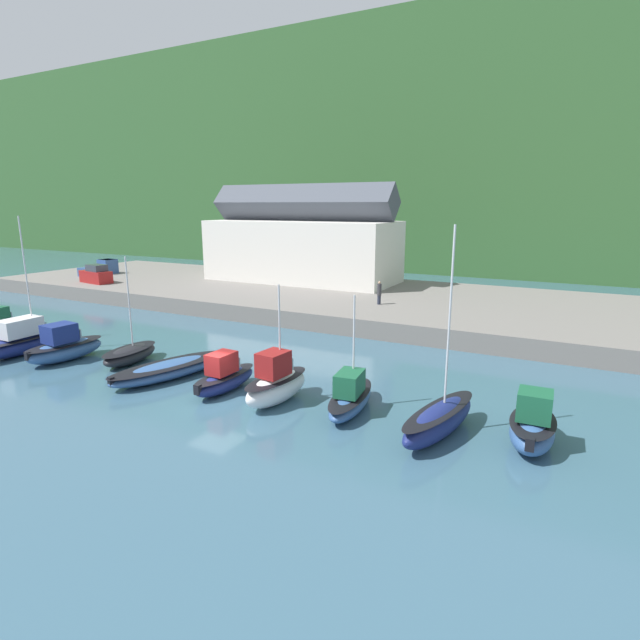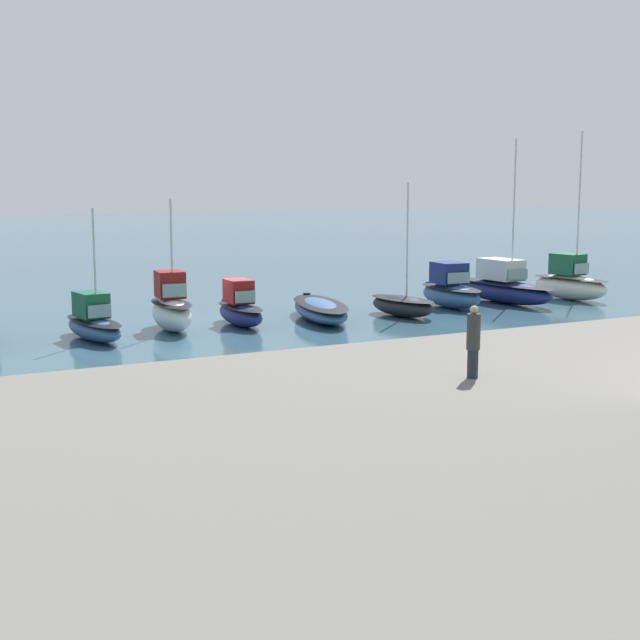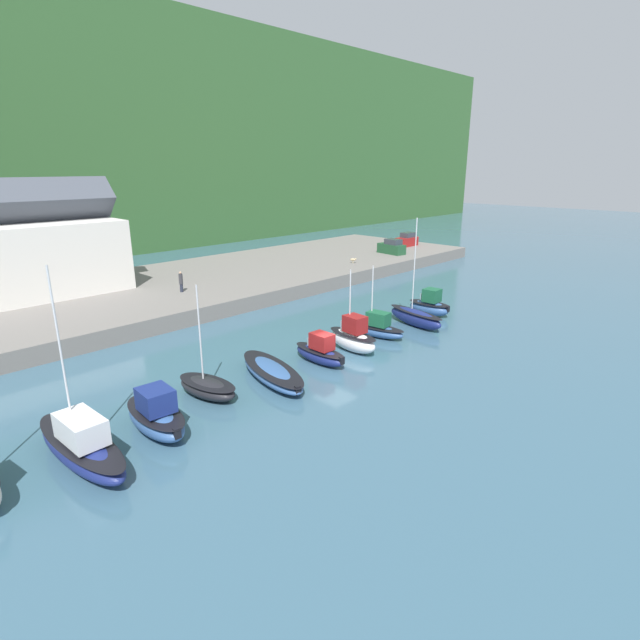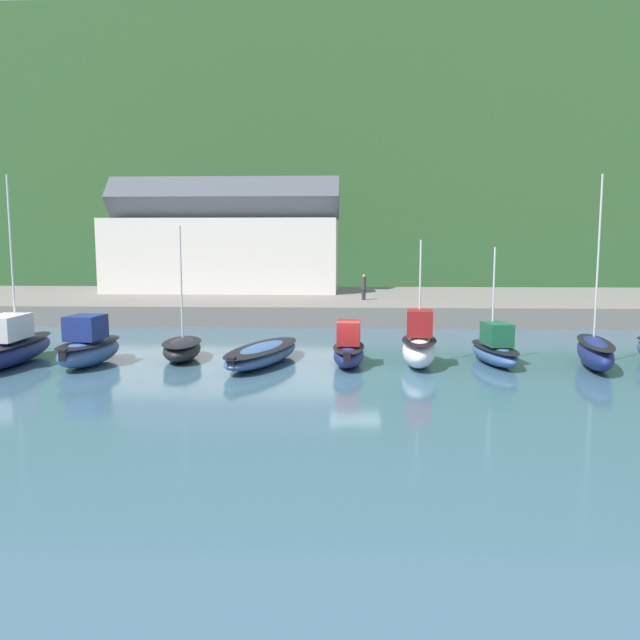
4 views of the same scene
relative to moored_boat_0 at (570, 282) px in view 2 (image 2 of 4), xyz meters
name	(u,v)px [view 2 (image 2 of 4)]	position (x,y,z in m)	size (l,w,h in m)	color
ground_plane	(225,322)	(22.34, -1.28, -1.07)	(320.00, 320.00, 0.00)	#385B70
quay_promenade	(623,442)	(22.34, 25.83, -0.30)	(96.10, 22.99, 1.53)	slate
moored_boat_0	(570,282)	(0.00, 0.00, 0.00)	(2.62, 5.67, 10.25)	white
moored_boat_1	(504,287)	(4.60, -0.69, -0.10)	(2.44, 8.16, 9.73)	navy
moored_boat_2	(451,291)	(8.62, -0.54, -0.11)	(2.62, 5.57, 2.61)	#33568E
moored_boat_3	(402,305)	(13.03, 1.16, -0.44)	(2.59, 4.85, 7.17)	black
moored_boat_4	(320,309)	(17.52, 0.15, -0.52)	(4.40, 8.19, 1.01)	#33568E
moored_boat_5	(240,309)	(22.00, -0.05, -0.23)	(1.78, 4.86, 2.32)	navy
moored_boat_6	(171,308)	(25.58, -0.14, 0.02)	(2.22, 4.91, 6.42)	white
moored_boat_7	(93,323)	(29.60, 0.69, -0.28)	(2.30, 5.55, 6.06)	#33568E
person_on_quay	(473,341)	(23.32, 20.94, 1.56)	(0.40, 0.40, 2.14)	#232838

